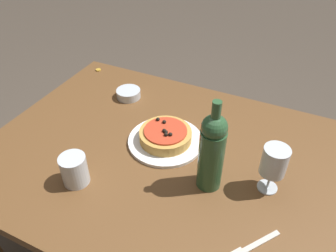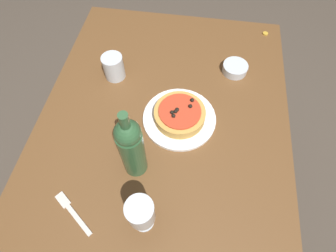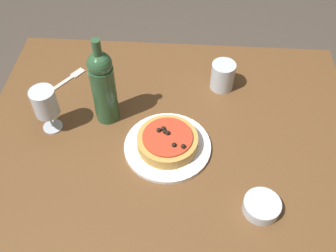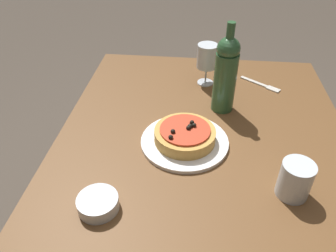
{
  "view_description": "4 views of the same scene",
  "coord_description": "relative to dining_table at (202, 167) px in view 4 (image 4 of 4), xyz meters",
  "views": [
    {
      "loc": [
        -0.38,
        0.73,
        1.5
      ],
      "look_at": [
        0.0,
        -0.08,
        0.79
      ],
      "focal_mm": 35.0,
      "sensor_mm": 36.0,
      "label": 1
    },
    {
      "loc": [
        -0.52,
        -0.09,
        1.54
      ],
      "look_at": [
        -0.05,
        -0.02,
        0.76
      ],
      "focal_mm": 28.0,
      "sensor_mm": 36.0,
      "label": 2
    },
    {
      "loc": [
        0.05,
        -0.79,
        1.69
      ],
      "look_at": [
        -0.0,
        -0.0,
        0.77
      ],
      "focal_mm": 42.0,
      "sensor_mm": 36.0,
      "label": 3
    },
    {
      "loc": [
        0.76,
        -0.03,
        1.38
      ],
      "look_at": [
        -0.05,
        -0.11,
        0.75
      ],
      "focal_mm": 35.0,
      "sensor_mm": 36.0,
      "label": 4
    }
  ],
  "objects": [
    {
      "name": "dinner_plate",
      "position": [
        -0.0,
        -0.06,
        0.1
      ],
      "size": [
        0.27,
        0.27,
        0.01
      ],
      "color": "white",
      "rests_on": "dining_table"
    },
    {
      "name": "pizza",
      "position": [
        -0.0,
        -0.06,
        0.13
      ],
      "size": [
        0.18,
        0.18,
        0.05
      ],
      "color": "gold",
      "rests_on": "dinner_plate"
    },
    {
      "name": "wine_glass",
      "position": [
        -0.37,
        0.0,
        0.2
      ],
      "size": [
        0.08,
        0.08,
        0.16
      ],
      "color": "silver",
      "rests_on": "dining_table"
    },
    {
      "name": "water_cup",
      "position": [
        0.17,
        0.23,
        0.14
      ],
      "size": [
        0.08,
        0.08,
        0.1
      ],
      "color": "silver",
      "rests_on": "dining_table"
    },
    {
      "name": "dining_table",
      "position": [
        0.0,
        0.0,
        0.0
      ],
      "size": [
        1.19,
        0.91,
        0.73
      ],
      "color": "brown",
      "rests_on": "ground_plane"
    },
    {
      "name": "side_bowl",
      "position": [
        0.27,
        -0.25,
        0.11
      ],
      "size": [
        0.1,
        0.1,
        0.03
      ],
      "color": "silver",
      "rests_on": "dining_table"
    },
    {
      "name": "fork",
      "position": [
        -0.38,
        0.22,
        0.1
      ],
      "size": [
        0.12,
        0.15,
        0.0
      ],
      "rotation": [
        0.0,
        0.0,
        0.93
      ],
      "color": "beige",
      "rests_on": "dining_table"
    },
    {
      "name": "wine_bottle",
      "position": [
        -0.2,
        0.06,
        0.23
      ],
      "size": [
        0.08,
        0.08,
        0.31
      ],
      "color": "#2D5633",
      "rests_on": "dining_table"
    }
  ]
}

